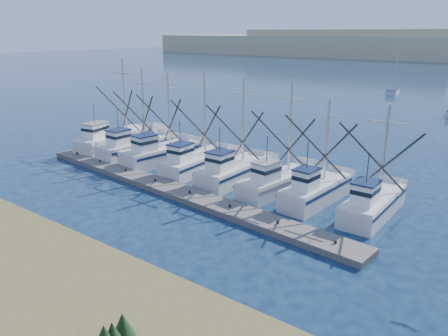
{
  "coord_description": "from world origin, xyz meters",
  "views": [
    {
      "loc": [
        16.04,
        -17.17,
        11.89
      ],
      "look_at": [
        -2.99,
        8.0,
        2.03
      ],
      "focal_mm": 35.0,
      "sensor_mm": 36.0,
      "label": 1
    }
  ],
  "objects": [
    {
      "name": "floating_dock",
      "position": [
        -6.33,
        5.71,
        0.21
      ],
      "size": [
        32.29,
        5.05,
        0.43
      ],
      "primitive_type": "cube",
      "rotation": [
        0.0,
        0.0,
        -0.09
      ],
      "color": "#68615D",
      "rests_on": "ground"
    },
    {
      "name": "sailboat_far",
      "position": [
        -9.94,
        73.34,
        0.49
      ],
      "size": [
        2.72,
        5.97,
        8.1
      ],
      "rotation": [
        0.0,
        0.0,
        0.16
      ],
      "color": "silver",
      "rests_on": "ground"
    },
    {
      "name": "ground",
      "position": [
        0.0,
        0.0,
        0.0
      ],
      "size": [
        500.0,
        500.0,
        0.0
      ],
      "primitive_type": "plane",
      "color": "#0B1934",
      "rests_on": "ground"
    },
    {
      "name": "trawler_fleet",
      "position": [
        -7.98,
        10.79,
        0.95
      ],
      "size": [
        31.12,
        9.77,
        9.31
      ],
      "color": "silver",
      "rests_on": "ground"
    }
  ]
}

